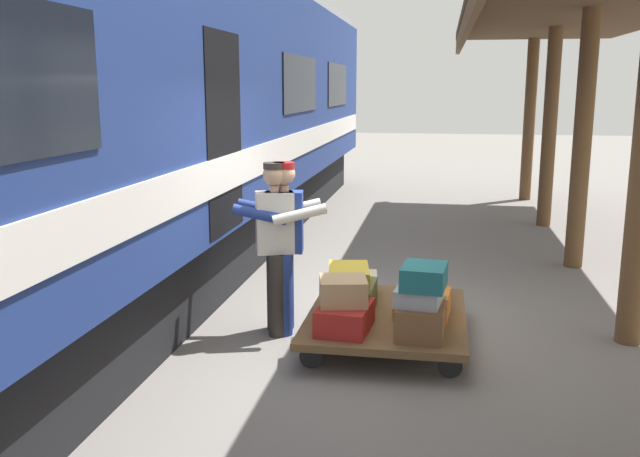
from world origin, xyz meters
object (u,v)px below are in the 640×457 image
(suitcase_cream_canvas, at_px, (359,286))
(suitcase_brown_leather, at_px, (421,319))
(suitcase_black_hardshell, at_px, (424,288))
(porter_by_door, at_px, (277,242))
(suitcase_yellow_case, at_px, (349,276))
(suitcase_tan_vintage, at_px, (343,291))
(train_car, at_px, (86,121))
(luggage_cart, at_px, (387,317))
(suitcase_red_plastic, at_px, (345,317))
(suitcase_olive_duffel, at_px, (352,298))
(suitcase_teal_softside, at_px, (424,277))
(suitcase_orange_carryall, at_px, (422,303))
(suitcase_gray_aluminum, at_px, (419,295))
(porter_in_overalls, at_px, (282,241))

(suitcase_cream_canvas, distance_m, suitcase_brown_leather, 1.24)
(suitcase_black_hardshell, relative_size, porter_by_door, 0.34)
(suitcase_cream_canvas, distance_m, suitcase_yellow_case, 0.61)
(suitcase_brown_leather, bearing_deg, suitcase_tan_vintage, -3.02)
(train_car, xyz_separation_m, suitcase_cream_canvas, (-2.85, -0.15, -1.67))
(luggage_cart, height_order, suitcase_red_plastic, suitcase_red_plastic)
(suitcase_black_hardshell, bearing_deg, suitcase_yellow_case, 38.45)
(train_car, distance_m, suitcase_black_hardshell, 3.90)
(luggage_cart, relative_size, suitcase_tan_vintage, 4.58)
(suitcase_olive_duffel, bearing_deg, suitcase_cream_canvas, -90.00)
(suitcase_red_plastic, bearing_deg, suitcase_yellow_case, -86.06)
(suitcase_cream_canvas, bearing_deg, suitcase_teal_softside, 122.81)
(suitcase_black_hardshell, bearing_deg, suitcase_red_plastic, 57.23)
(train_car, relative_size, suitcase_brown_leather, 37.14)
(train_car, relative_size, suitcase_teal_softside, 48.22)
(suitcase_orange_carryall, height_order, suitcase_yellow_case, suitcase_yellow_case)
(train_car, bearing_deg, suitcase_olive_duffel, 172.61)
(suitcase_yellow_case, bearing_deg, suitcase_orange_carryall, -176.90)
(suitcase_tan_vintage, bearing_deg, suitcase_yellow_case, -88.74)
(luggage_cart, distance_m, suitcase_olive_duffel, 0.38)
(suitcase_yellow_case, relative_size, porter_by_door, 0.32)
(suitcase_red_plastic, distance_m, suitcase_tan_vintage, 0.24)
(suitcase_red_plastic, relative_size, suitcase_brown_leather, 1.01)
(suitcase_olive_duffel, bearing_deg, suitcase_teal_softside, 141.59)
(suitcase_brown_leather, bearing_deg, suitcase_orange_carryall, -90.00)
(suitcase_cream_canvas, height_order, suitcase_gray_aluminum, suitcase_gray_aluminum)
(suitcase_black_hardshell, xyz_separation_m, suitcase_brown_leather, (0.00, 1.04, 0.03))
(suitcase_brown_leather, xyz_separation_m, suitcase_tan_vintage, (0.69, -0.04, 0.21))
(suitcase_orange_carryall, bearing_deg, porter_in_overalls, -4.08)
(luggage_cart, xyz_separation_m, suitcase_olive_duffel, (0.34, 0.00, 0.18))
(luggage_cart, relative_size, suitcase_red_plastic, 3.21)
(luggage_cart, xyz_separation_m, suitcase_teal_softside, (-0.35, 0.54, 0.57))
(porter_by_door, bearing_deg, suitcase_olive_duffel, 175.73)
(suitcase_red_plastic, relative_size, porter_in_overalls, 0.35)
(suitcase_cream_canvas, xyz_separation_m, porter_in_overalls, (0.71, 0.42, 0.54))
(suitcase_orange_carryall, height_order, suitcase_cream_canvas, suitcase_orange_carryall)
(suitcase_red_plastic, distance_m, suitcase_black_hardshell, 1.24)
(suitcase_olive_duffel, bearing_deg, train_car, -7.39)
(suitcase_brown_leather, bearing_deg, suitcase_cream_canvas, -57.23)
(suitcase_tan_vintage, bearing_deg, suitcase_red_plastic, 122.70)
(suitcase_red_plastic, relative_size, suitcase_gray_aluminum, 1.28)
(suitcase_red_plastic, xyz_separation_m, suitcase_tan_vintage, (0.02, -0.04, 0.23))
(suitcase_cream_canvas, xyz_separation_m, suitcase_yellow_case, (0.03, 0.56, 0.25))
(suitcase_orange_carryall, bearing_deg, porter_by_door, -2.26)
(suitcase_tan_vintage, distance_m, porter_by_door, 0.95)
(suitcase_cream_canvas, height_order, suitcase_olive_duffel, suitcase_olive_duffel)
(suitcase_gray_aluminum, height_order, porter_in_overalls, porter_in_overalls)
(suitcase_cream_canvas, relative_size, suitcase_olive_duffel, 0.81)
(luggage_cart, distance_m, suitcase_orange_carryall, 0.37)
(train_car, distance_m, porter_by_door, 2.41)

